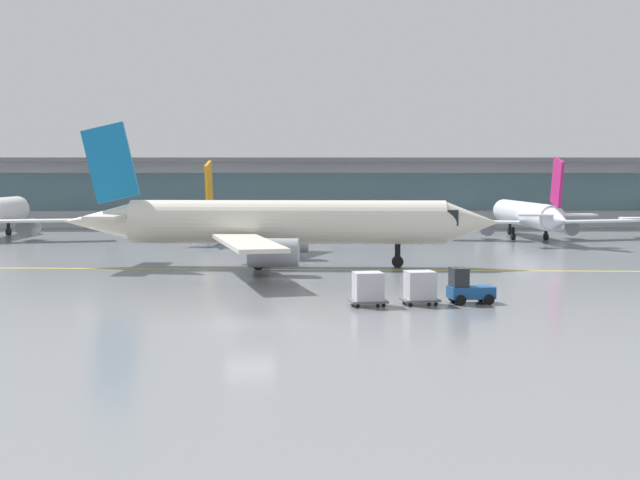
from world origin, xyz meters
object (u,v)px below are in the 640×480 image
(gate_airplane_2, at_px, (226,216))
(baggage_tug, at_px, (467,288))
(cargo_dolly_lead, at_px, (420,286))
(gate_airplane_3, at_px, (527,215))
(cargo_dolly_trailing, at_px, (368,288))
(taxiing_regional_jet, at_px, (282,223))

(gate_airplane_2, relative_size, baggage_tug, 9.59)
(baggage_tug, relative_size, cargo_dolly_lead, 1.20)
(gate_airplane_3, relative_size, cargo_dolly_lead, 11.97)
(cargo_dolly_lead, relative_size, cargo_dolly_trailing, 1.00)
(gate_airplane_3, relative_size, cargo_dolly_trailing, 11.97)
(cargo_dolly_lead, distance_m, cargo_dolly_trailing, 3.08)
(gate_airplane_3, relative_size, baggage_tug, 9.99)
(gate_airplane_3, relative_size, taxiing_regional_jet, 0.79)
(cargo_dolly_lead, bearing_deg, gate_airplane_2, 98.48)
(taxiing_regional_jet, bearing_deg, gate_airplane_2, 106.95)
(gate_airplane_3, xyz_separation_m, taxiing_regional_jet, (-26.89, -29.94, 0.75))
(gate_airplane_3, distance_m, taxiing_regional_jet, 40.25)
(taxiing_regional_jet, xyz_separation_m, cargo_dolly_lead, (8.75, -20.81, -2.46))
(gate_airplane_2, xyz_separation_m, gate_airplane_3, (34.47, -0.82, 0.11))
(gate_airplane_3, bearing_deg, taxiing_regional_jet, 135.74)
(baggage_tug, bearing_deg, gate_airplane_2, 101.44)
(cargo_dolly_trailing, bearing_deg, gate_airplane_3, 58.46)
(gate_airplane_2, distance_m, baggage_tug, 54.62)
(gate_airplane_2, distance_m, cargo_dolly_lead, 54.12)
(gate_airplane_2, distance_m, gate_airplane_3, 34.48)
(cargo_dolly_trailing, bearing_deg, cargo_dolly_lead, -0.00)
(cargo_dolly_trailing, bearing_deg, taxiing_regional_jet, 95.92)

